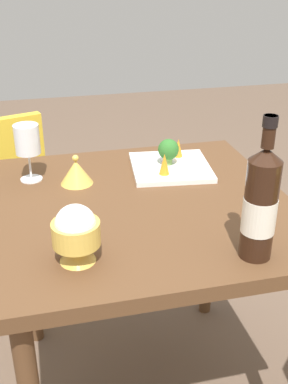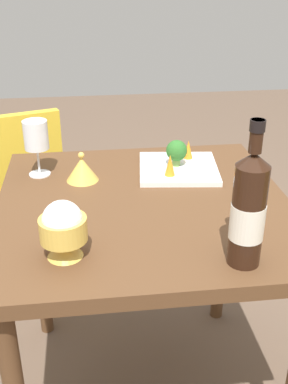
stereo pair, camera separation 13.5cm
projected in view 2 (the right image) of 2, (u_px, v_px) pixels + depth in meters
The scene contains 10 objects.
dining_table at pixel (144, 231), 1.41m from camera, with size 0.83×0.83×0.76m.
chair_by_wall at pixel (12, 185), 1.99m from camera, with size 0.50×0.50×0.85m.
wine_bottle at pixel (248, 210), 1.04m from camera, with size 0.08×0.08×0.34m.
wine_glass at pixel (36, 136), 1.48m from camera, with size 0.08×0.08×0.18m.
rice_bowl at pixel (63, 229), 1.09m from camera, with size 0.11×0.11×0.14m.
rice_bowl_lid at pixel (82, 169), 1.48m from camera, with size 0.10×0.10×0.09m.
serving_plate at pixel (178, 168), 1.56m from camera, with size 0.28×0.28×0.02m.
broccoli_floret at pixel (177, 151), 1.54m from camera, with size 0.07×0.07×0.09m.
carrot_garnish_left at pixel (170, 165), 1.48m from camera, with size 0.03×0.03×0.07m.
carrot_garnish_right at pixel (188, 149), 1.60m from camera, with size 0.03×0.03×0.06m.
Camera 2 is at (-1.20, 0.15, 1.39)m, focal length 44.89 mm.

